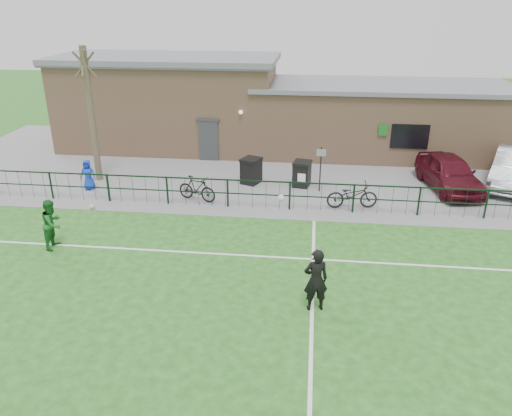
# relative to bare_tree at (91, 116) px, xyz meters

# --- Properties ---
(ground) EXTENTS (90.00, 90.00, 0.00)m
(ground) POSITION_rel_bare_tree_xyz_m (8.00, -10.50, -3.00)
(ground) COLOR #1F581A
(ground) RESTS_ON ground
(paving_strip) EXTENTS (34.00, 13.00, 0.02)m
(paving_strip) POSITION_rel_bare_tree_xyz_m (8.00, 3.00, -2.99)
(paving_strip) COLOR slate
(paving_strip) RESTS_ON ground
(pitch_line_touch) EXTENTS (28.00, 0.10, 0.01)m
(pitch_line_touch) POSITION_rel_bare_tree_xyz_m (8.00, -2.70, -3.00)
(pitch_line_touch) COLOR white
(pitch_line_touch) RESTS_ON ground
(pitch_line_mid) EXTENTS (28.00, 0.10, 0.01)m
(pitch_line_mid) POSITION_rel_bare_tree_xyz_m (8.00, -6.50, -3.00)
(pitch_line_mid) COLOR white
(pitch_line_mid) RESTS_ON ground
(pitch_line_perp) EXTENTS (0.10, 16.00, 0.01)m
(pitch_line_perp) POSITION_rel_bare_tree_xyz_m (10.00, -10.50, -3.00)
(pitch_line_perp) COLOR white
(pitch_line_perp) RESTS_ON ground
(perimeter_fence) EXTENTS (28.00, 0.10, 1.20)m
(perimeter_fence) POSITION_rel_bare_tree_xyz_m (8.00, -2.50, -2.40)
(perimeter_fence) COLOR black
(perimeter_fence) RESTS_ON ground
(bare_tree) EXTENTS (0.30, 0.30, 6.00)m
(bare_tree) POSITION_rel_bare_tree_xyz_m (0.00, 0.00, 0.00)
(bare_tree) COLOR #4D3F2F
(bare_tree) RESTS_ON ground
(wheelie_bin_left) EXTENTS (0.98, 1.04, 1.09)m
(wheelie_bin_left) POSITION_rel_bare_tree_xyz_m (7.09, 0.35, -2.43)
(wheelie_bin_left) COLOR black
(wheelie_bin_left) RESTS_ON paving_strip
(wheelie_bin_right) EXTENTS (0.84, 0.91, 1.06)m
(wheelie_bin_right) POSITION_rel_bare_tree_xyz_m (9.39, 0.24, -2.45)
(wheelie_bin_right) COLOR black
(wheelie_bin_right) RESTS_ON paving_strip
(sign_post) EXTENTS (0.08, 0.08, 2.00)m
(sign_post) POSITION_rel_bare_tree_xyz_m (10.19, -0.33, -1.98)
(sign_post) COLOR black
(sign_post) RESTS_ON paving_strip
(car_maroon) EXTENTS (2.55, 4.71, 1.52)m
(car_maroon) POSITION_rel_bare_tree_xyz_m (15.83, 0.61, -2.22)
(car_maroon) COLOR #4A0D18
(car_maroon) RESTS_ON paving_strip
(bicycle_d) EXTENTS (1.82, 1.05, 1.05)m
(bicycle_d) POSITION_rel_bare_tree_xyz_m (5.12, -2.00, -2.45)
(bicycle_d) COLOR black
(bicycle_d) RESTS_ON paving_strip
(bicycle_e) EXTENTS (2.12, 1.00, 1.07)m
(bicycle_e) POSITION_rel_bare_tree_xyz_m (11.48, -2.04, -2.44)
(bicycle_e) COLOR black
(bicycle_e) RESTS_ON paving_strip
(spectator_child) EXTENTS (0.73, 0.55, 1.35)m
(spectator_child) POSITION_rel_bare_tree_xyz_m (0.08, -1.27, -2.31)
(spectator_child) COLOR #1438BF
(spectator_child) RESTS_ON paving_strip
(goalkeeper_kick) EXTENTS (1.64, 3.22, 2.21)m
(goalkeeper_kick) POSITION_rel_bare_tree_xyz_m (10.04, -9.23, -2.06)
(goalkeeper_kick) COLOR black
(goalkeeper_kick) RESTS_ON ground
(outfield_player) EXTENTS (0.68, 0.86, 1.72)m
(outfield_player) POSITION_rel_bare_tree_xyz_m (1.23, -6.61, -2.14)
(outfield_player) COLOR #1C6324
(outfield_player) RESTS_ON ground
(ball_ground) EXTENTS (0.23, 0.23, 0.23)m
(ball_ground) POSITION_rel_bare_tree_xyz_m (1.11, -3.40, -2.88)
(ball_ground) COLOR silver
(ball_ground) RESTS_ON ground
(clubhouse) EXTENTS (24.25, 5.40, 4.96)m
(clubhouse) POSITION_rel_bare_tree_xyz_m (7.12, 6.00, -0.78)
(clubhouse) COLOR tan
(clubhouse) RESTS_ON ground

